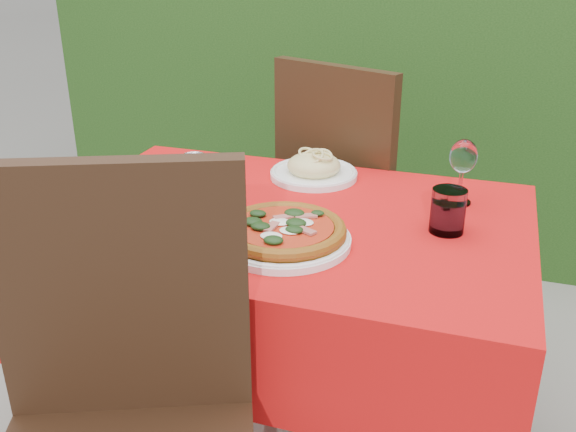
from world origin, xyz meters
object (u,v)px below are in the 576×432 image
(wine_glass, at_px, (463,159))
(chair_near, at_px, (123,413))
(water_glass, at_px, (448,213))
(fork, at_px, (182,213))
(pizza_plate, at_px, (283,233))
(pasta_plate, at_px, (314,169))
(chair_far, at_px, (350,186))
(steel_ramekin, at_px, (194,160))

(wine_glass, bearing_deg, chair_near, -120.22)
(chair_near, height_order, water_glass, chair_near)
(fork, bearing_deg, water_glass, 18.77)
(pizza_plate, height_order, pasta_plate, pasta_plate)
(chair_near, distance_m, chair_far, 1.32)
(pizza_plate, xyz_separation_m, wine_glass, (0.38, 0.39, 0.10))
(water_glass, bearing_deg, fork, -170.95)
(water_glass, xyz_separation_m, wine_glass, (0.01, 0.20, 0.08))
(chair_near, height_order, pizza_plate, chair_near)
(pizza_plate, distance_m, water_glass, 0.41)
(pizza_plate, height_order, wine_glass, wine_glass)
(pizza_plate, height_order, water_glass, water_glass)
(wine_glass, relative_size, fork, 1.10)
(fork, height_order, steel_ramekin, steel_ramekin)
(pizza_plate, distance_m, pasta_plate, 0.47)
(chair_near, height_order, fork, chair_near)
(chair_near, xyz_separation_m, water_glass, (0.51, 0.70, 0.19))
(pizza_plate, relative_size, water_glass, 3.21)
(chair_far, bearing_deg, water_glass, 143.32)
(pizza_plate, bearing_deg, wine_glass, 45.91)
(fork, bearing_deg, wine_glass, 33.68)
(pizza_plate, bearing_deg, fork, 164.80)
(pasta_plate, relative_size, steel_ramekin, 3.54)
(chair_near, distance_m, water_glass, 0.88)
(chair_far, relative_size, pasta_plate, 3.96)
(pizza_plate, bearing_deg, chair_near, -105.90)
(wine_glass, bearing_deg, pasta_plate, 170.53)
(steel_ramekin, bearing_deg, wine_glass, -4.65)
(water_glass, bearing_deg, chair_far, 121.72)
(water_glass, distance_m, wine_glass, 0.21)
(fork, bearing_deg, steel_ramekin, 121.10)
(water_glass, xyz_separation_m, steel_ramekin, (-0.82, 0.27, -0.04))
(water_glass, bearing_deg, pizza_plate, -152.20)
(chair_near, relative_size, pizza_plate, 2.96)
(pasta_plate, xyz_separation_m, steel_ramekin, (-0.40, -0.00, -0.01))
(chair_far, relative_size, wine_glass, 5.73)
(chair_far, height_order, wine_glass, chair_far)
(chair_far, relative_size, pizza_plate, 2.90)
(pizza_plate, relative_size, pasta_plate, 1.36)
(chair_far, bearing_deg, pizza_plate, 112.83)
(chair_far, bearing_deg, chair_near, 106.08)
(pizza_plate, relative_size, steel_ramekin, 4.83)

